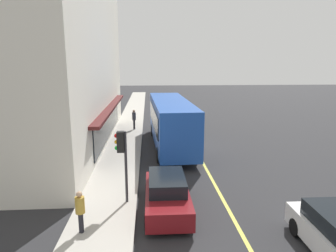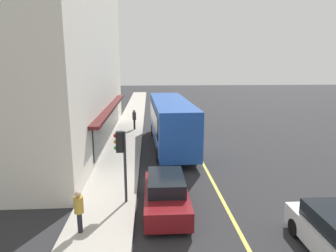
{
  "view_description": "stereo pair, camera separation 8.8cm",
  "coord_description": "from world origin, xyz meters",
  "views": [
    {
      "loc": [
        -21.99,
        3.37,
        6.22
      ],
      "look_at": [
        -0.44,
        1.96,
        1.6
      ],
      "focal_mm": 32.02,
      "sensor_mm": 36.0,
      "label": 1
    },
    {
      "loc": [
        -21.99,
        3.29,
        6.22
      ],
      "look_at": [
        -0.44,
        1.96,
        1.6
      ],
      "focal_mm": 32.02,
      "sensor_mm": 36.0,
      "label": 2
    }
  ],
  "objects": [
    {
      "name": "bus",
      "position": [
        -0.4,
        1.76,
        1.99
      ],
      "size": [
        11.22,
        2.96,
        3.5
      ],
      "color": "#1E4CAD",
      "rests_on": "ground"
    },
    {
      "name": "car_maroon",
      "position": [
        -10.22,
        2.64,
        0.74
      ],
      "size": [
        4.31,
        1.88,
        1.52
      ],
      "color": "maroon",
      "rests_on": "ground"
    },
    {
      "name": "traffic_light",
      "position": [
        -9.58,
        4.54,
        2.53
      ],
      "size": [
        0.3,
        0.52,
        3.2
      ],
      "color": "#2D2D33",
      "rests_on": "sidewalk"
    },
    {
      "name": "pedestrian_by_curb",
      "position": [
        -11.94,
        5.87,
        1.1
      ],
      "size": [
        0.34,
        0.34,
        1.59
      ],
      "color": "black",
      "rests_on": "sidewalk"
    },
    {
      "name": "storefront_building",
      "position": [
        1.29,
        11.21,
        7.28
      ],
      "size": [
        22.13,
        9.9,
        14.57
      ],
      "color": "silver",
      "rests_on": "ground"
    },
    {
      "name": "lane_centre_stripe",
      "position": [
        0.0,
        0.0,
        0.0
      ],
      "size": [
        36.0,
        0.16,
        0.01
      ],
      "primitive_type": "cube",
      "color": "#D8D14C",
      "rests_on": "ground"
    },
    {
      "name": "ground",
      "position": [
        0.0,
        0.0,
        0.0
      ],
      "size": [
        120.0,
        120.0,
        0.0
      ],
      "primitive_type": "plane",
      "color": "#28282B"
    },
    {
      "name": "sidewalk",
      "position": [
        0.0,
        5.26,
        0.07
      ],
      "size": [
        80.0,
        2.61,
        0.15
      ],
      "primitive_type": "cube",
      "color": "#B2ADA3",
      "rests_on": "ground"
    },
    {
      "name": "pedestrian_at_corner",
      "position": [
        5.12,
        4.72,
        1.25
      ],
      "size": [
        0.34,
        0.34,
        1.82
      ],
      "color": "black",
      "rests_on": "sidewalk"
    }
  ]
}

